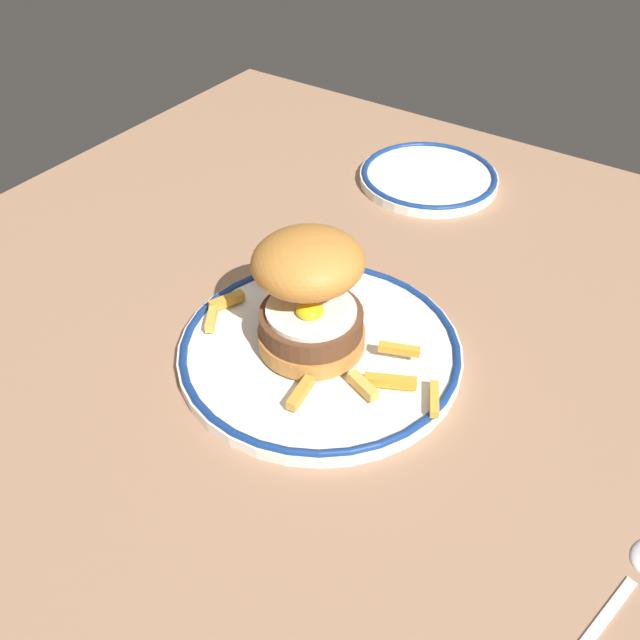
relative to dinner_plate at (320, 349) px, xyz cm
name	(u,v)px	position (x,y,z in cm)	size (l,w,h in cm)	color
ground_plane	(316,407)	(-4.32, -2.52, -2.84)	(117.96, 109.52, 4.00)	#967053
dinner_plate	(320,349)	(0.00, 0.00, 0.00)	(27.71, 27.71, 1.60)	white
burger	(309,290)	(0.21, 1.34, 6.60)	(13.80, 13.98, 11.60)	#BB7836
fries_pile	(322,336)	(0.38, 0.07, 1.39)	(17.23, 26.47, 2.41)	gold
side_plate	(429,177)	(36.43, 7.09, 0.00)	(18.51, 18.51, 1.60)	white
spoon	(640,570)	(-6.10, -32.50, -0.48)	(13.37, 4.34, 0.90)	silver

